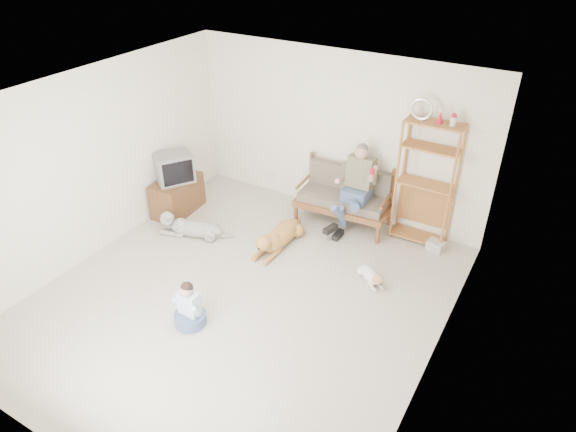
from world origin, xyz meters
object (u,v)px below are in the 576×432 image
Objects in this scene: loveseat at (345,195)px; etagere at (426,183)px; tv_stand at (177,196)px; golden_retriever at (278,237)px.

loveseat is 1.32m from etagere.
etagere reaches higher than tv_stand.
loveseat is 0.69× the size of etagere.
loveseat is 1.65× the size of tv_stand.
tv_stand is at bearing 179.71° from golden_retriever.
tv_stand is at bearing -160.27° from loveseat.
loveseat is 1.34m from golden_retriever.
tv_stand is (-3.80, -1.24, -0.69)m from etagere.
etagere is 2.40× the size of tv_stand.
tv_stand reaches higher than golden_retriever.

